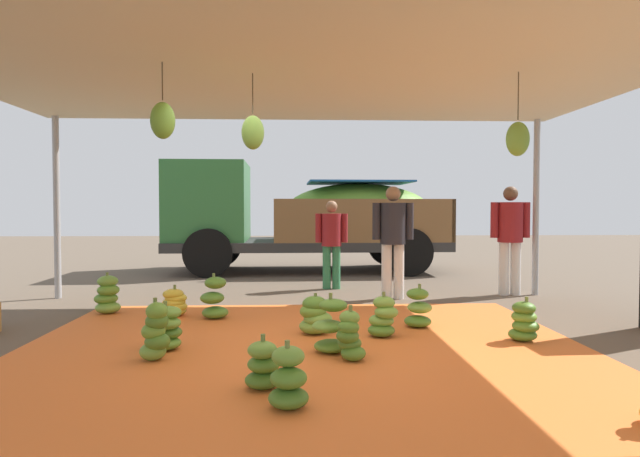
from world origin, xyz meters
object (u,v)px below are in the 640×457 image
object	(u,v)px
banana_bunch_3	(288,380)
banana_bunch_7	(524,323)
cargo_truck_main	(301,215)
worker_2	(332,238)
banana_bunch_1	(315,316)
banana_bunch_6	(107,296)
banana_bunch_5	(263,366)
worker_0	(393,233)
banana_bunch_11	(418,309)
banana_bunch_0	(155,333)
banana_bunch_12	(174,303)
banana_bunch_4	(383,318)
banana_bunch_10	(166,329)
worker_1	(510,232)
banana_bunch_13	(214,300)
banana_bunch_2	(331,328)
banana_bunch_9	(350,337)

from	to	relation	value
banana_bunch_3	banana_bunch_7	world-z (taller)	banana_bunch_3
cargo_truck_main	banana_bunch_7	bearing A→B (deg)	-71.19
banana_bunch_7	worker_2	size ratio (longest dim) A/B	0.31
banana_bunch_1	worker_2	size ratio (longest dim) A/B	0.33
banana_bunch_6	worker_2	world-z (taller)	worker_2
banana_bunch_5	worker_0	distance (m)	4.65
banana_bunch_7	banana_bunch_11	bearing A→B (deg)	141.83
banana_bunch_11	worker_2	xyz separation A→B (m)	(-0.82, 3.17, 0.68)
banana_bunch_0	banana_bunch_12	size ratio (longest dim) A/B	1.29
cargo_truck_main	worker_2	world-z (taller)	cargo_truck_main
banana_bunch_4	worker_2	bearing A→B (deg)	95.14
banana_bunch_4	banana_bunch_10	xyz separation A→B (m)	(-2.23, -0.45, -0.01)
banana_bunch_5	cargo_truck_main	world-z (taller)	cargo_truck_main
banana_bunch_5	worker_0	bearing A→B (deg)	67.44
banana_bunch_4	worker_1	size ratio (longest dim) A/B	0.28
banana_bunch_5	worker_1	bearing A→B (deg)	50.62
banana_bunch_1	banana_bunch_4	size ratio (longest dim) A/B	1.03
banana_bunch_13	cargo_truck_main	xyz separation A→B (m)	(1.14, 5.37, 1.00)
banana_bunch_6	cargo_truck_main	size ratio (longest dim) A/B	0.09
worker_0	worker_2	distance (m)	1.42
banana_bunch_0	banana_bunch_12	bearing A→B (deg)	97.80
worker_1	banana_bunch_2	bearing A→B (deg)	-131.89
banana_bunch_12	worker_0	size ratio (longest dim) A/B	0.26
banana_bunch_10	banana_bunch_13	world-z (taller)	banana_bunch_13
banana_bunch_3	cargo_truck_main	bearing A→B (deg)	88.93
banana_bunch_3	banana_bunch_11	world-z (taller)	banana_bunch_11
cargo_truck_main	banana_bunch_3	bearing A→B (deg)	-91.07
banana_bunch_9	worker_1	distance (m)	4.86
banana_bunch_7	worker_0	size ratio (longest dim) A/B	0.27
banana_bunch_10	banana_bunch_12	xyz separation A→B (m)	(-0.29, 1.70, -0.03)
banana_bunch_12	banana_bunch_13	distance (m)	0.58
banana_bunch_11	worker_1	xyz separation A→B (m)	(2.02, 2.37, 0.81)
banana_bunch_12	cargo_truck_main	bearing A→B (deg)	72.02
banana_bunch_5	cargo_truck_main	distance (m)	8.20
banana_bunch_1	banana_bunch_2	size ratio (longest dim) A/B	0.87
banana_bunch_0	banana_bunch_13	world-z (taller)	banana_bunch_0
banana_bunch_0	banana_bunch_6	size ratio (longest dim) A/B	1.06
banana_bunch_0	banana_bunch_11	xyz separation A→B (m)	(2.73, 1.33, -0.05)
banana_bunch_5	banana_bunch_13	xyz separation A→B (m)	(-0.78, 2.75, 0.07)
banana_bunch_9	banana_bunch_12	bearing A→B (deg)	133.56
banana_bunch_4	banana_bunch_10	bearing A→B (deg)	-168.57
banana_bunch_9	worker_2	bearing A→B (deg)	88.42
banana_bunch_5	worker_2	xyz separation A→B (m)	(0.87, 5.33, 0.72)
banana_bunch_3	banana_bunch_10	bearing A→B (deg)	126.60
banana_bunch_0	banana_bunch_12	distance (m)	2.13
worker_2	cargo_truck_main	bearing A→B (deg)	100.41
worker_1	worker_2	size ratio (longest dim) A/B	1.14
banana_bunch_4	banana_bunch_2	bearing A→B (deg)	-133.33
banana_bunch_6	banana_bunch_7	distance (m)	5.21
banana_bunch_6	banana_bunch_13	size ratio (longest dim) A/B	0.95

